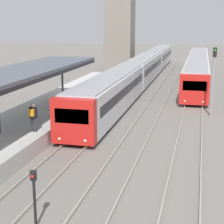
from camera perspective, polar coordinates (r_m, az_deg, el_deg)
name	(u,v)px	position (r m, az deg, el deg)	size (l,w,h in m)	color
person_on_platform	(33,115)	(21.65, -11.97, -0.48)	(0.40, 0.40, 1.66)	#2D2D33
train_near	(143,68)	(46.19, 4.80, 6.73)	(2.59, 52.36, 3.00)	red
train_far	(198,66)	(49.40, 12.93, 6.83)	(2.53, 34.99, 2.94)	red
signal_post_near	(34,193)	(13.46, -11.77, -12.00)	(0.20, 0.21, 2.13)	black
signal_mast_far	(214,74)	(29.21, 15.22, 5.62)	(0.28, 0.29, 5.25)	gray
distant_domed_building	(120,30)	(57.68, 1.19, 12.45)	(4.00, 4.00, 12.80)	slate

